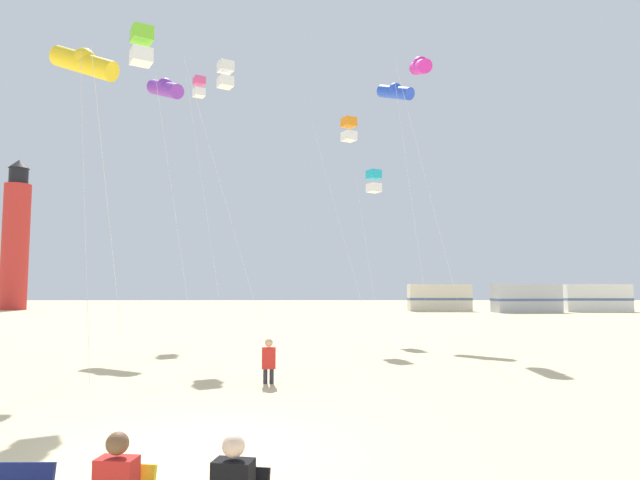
# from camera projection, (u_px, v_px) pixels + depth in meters

# --- Properties ---
(ground) EXTENTS (200.00, 200.00, 0.00)m
(ground) POSITION_uv_depth(u_px,v_px,m) (201.00, 453.00, 8.09)
(ground) COLOR beige
(kite_flyer_standing) EXTENTS (0.36, 0.53, 1.16)m
(kite_flyer_standing) POSITION_uv_depth(u_px,v_px,m) (269.00, 360.00, 13.79)
(kite_flyer_standing) COLOR red
(kite_flyer_standing) RESTS_ON ground
(kite_tube_violet) EXTENTS (2.72, 2.73, 12.59)m
(kite_tube_violet) POSITION_uv_depth(u_px,v_px,m) (165.00, 88.00, 26.29)
(kite_tube_violet) COLOR silver
(kite_tube_violet) RESTS_ON ground
(kite_box_lime) EXTENTS (2.46, 2.46, 10.37)m
(kite_box_lime) POSITION_uv_depth(u_px,v_px,m) (141.00, 46.00, 16.87)
(kite_box_lime) COLOR silver
(kite_box_lime) RESTS_ON ground
(kite_box_white) EXTENTS (3.46, 2.49, 12.32)m
(kite_box_white) POSITION_uv_depth(u_px,v_px,m) (226.00, 75.00, 24.21)
(kite_box_white) COLOR silver
(kite_box_white) RESTS_ON ground
(kite_tube_blue) EXTENTS (2.69, 2.89, 14.03)m
(kite_tube_blue) POSITION_uv_depth(u_px,v_px,m) (395.00, 92.00, 30.78)
(kite_tube_blue) COLOR silver
(kite_tube_blue) RESTS_ON ground
(kite_box_rainbow) EXTENTS (2.12, 2.12, 14.49)m
(kite_box_rainbow) POSITION_uv_depth(u_px,v_px,m) (199.00, 87.00, 31.66)
(kite_box_rainbow) COLOR silver
(kite_box_rainbow) RESTS_ON ground
(kite_tube_magenta) EXTENTS (3.25, 2.89, 14.10)m
(kite_tube_magenta) POSITION_uv_depth(u_px,v_px,m) (420.00, 66.00, 27.42)
(kite_tube_magenta) COLOR silver
(kite_tube_magenta) RESTS_ON ground
(kite_tube_gold) EXTENTS (2.69, 2.19, 10.85)m
(kite_tube_gold) POSITION_uv_depth(u_px,v_px,m) (84.00, 62.00, 18.99)
(kite_tube_gold) COLOR silver
(kite_tube_gold) RESTS_ON ground
(kite_box_cyan) EXTENTS (1.31, 1.31, 8.42)m
(kite_box_cyan) POSITION_uv_depth(u_px,v_px,m) (374.00, 181.00, 28.17)
(kite_box_cyan) COLOR silver
(kite_box_cyan) RESTS_ON ground
(kite_box_orange) EXTENTS (2.67, 2.20, 10.73)m
(kite_box_orange) POSITION_uv_depth(u_px,v_px,m) (349.00, 130.00, 27.01)
(kite_box_orange) COLOR silver
(kite_box_orange) RESTS_ON ground
(lighthouse_distant) EXTENTS (2.80, 2.80, 16.80)m
(lighthouse_distant) POSITION_uv_depth(u_px,v_px,m) (16.00, 239.00, 61.36)
(lighthouse_distant) COLOR red
(lighthouse_distant) RESTS_ON ground
(rv_van_cream) EXTENTS (6.49, 2.48, 2.80)m
(rv_van_cream) POSITION_uv_depth(u_px,v_px,m) (439.00, 298.00, 57.97)
(rv_van_cream) COLOR beige
(rv_van_cream) RESTS_ON ground
(rv_van_silver) EXTENTS (6.59, 2.78, 2.80)m
(rv_van_silver) POSITION_uv_depth(u_px,v_px,m) (526.00, 298.00, 54.40)
(rv_van_silver) COLOR #B7BABF
(rv_van_silver) RESTS_ON ground
(rv_van_white) EXTENTS (6.61, 2.88, 2.80)m
(rv_van_white) POSITION_uv_depth(u_px,v_px,m) (596.00, 298.00, 56.40)
(rv_van_white) COLOR white
(rv_van_white) RESTS_ON ground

